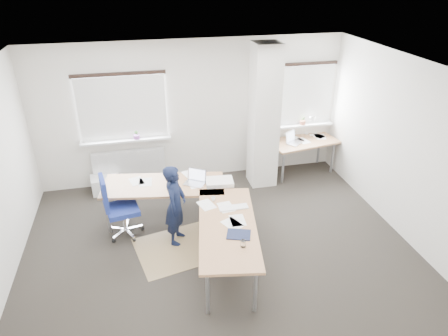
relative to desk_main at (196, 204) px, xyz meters
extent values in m
plane|color=#292521|center=(0.30, -0.30, -0.69)|extent=(6.00, 6.00, 0.00)
cube|color=silver|center=(0.30, 2.20, 0.71)|extent=(6.00, 0.04, 2.80)
cube|color=silver|center=(0.30, -2.80, 0.71)|extent=(6.00, 0.04, 2.80)
cube|color=silver|center=(3.30, -0.30, 0.71)|extent=(0.04, 5.00, 2.80)
cube|color=white|center=(0.30, -0.30, 2.11)|extent=(6.00, 5.00, 0.04)
cube|color=silver|center=(1.60, 1.65, 0.70)|extent=(0.50, 0.50, 2.78)
cube|color=white|center=(-1.00, 2.17, 0.91)|extent=(1.60, 0.04, 1.20)
cube|color=white|center=(-1.00, 2.13, 0.91)|extent=(1.60, 0.02, 1.20)
cube|color=white|center=(-1.00, 2.10, 0.29)|extent=(1.70, 0.20, 0.04)
cube|color=white|center=(2.60, 2.17, 0.91)|extent=(1.20, 0.04, 1.20)
cube|color=white|center=(2.60, 2.13, 0.91)|extent=(1.20, 0.02, 1.20)
cube|color=white|center=(2.60, 2.10, 0.29)|extent=(1.30, 0.20, 0.04)
cube|color=white|center=(-1.00, 2.12, -0.24)|extent=(1.40, 0.10, 0.60)
cylinder|color=#82408E|center=(-0.80, 2.08, 0.35)|extent=(0.12, 0.12, 0.08)
imported|color=#315E25|center=(-0.80, 2.08, 0.39)|extent=(0.09, 0.06, 0.17)
cylinder|color=#A4593F|center=(2.60, 2.08, 0.35)|extent=(0.12, 0.12, 0.08)
imported|color=#315E25|center=(2.60, 2.08, 0.39)|extent=(0.09, 0.07, 0.17)
cube|color=#8D744D|center=(-0.33, -0.13, -0.69)|extent=(1.45, 1.30, 0.01)
cube|color=white|center=(-1.48, 1.95, -0.53)|extent=(0.58, 0.44, 0.32)
cube|color=#9A6D42|center=(-0.44, 0.68, 0.02)|extent=(2.11, 1.14, 0.04)
cube|color=#9A6D42|center=(0.34, -0.68, 0.02)|extent=(1.14, 2.11, 0.04)
cylinder|color=#96979C|center=(-1.38, 0.54, -0.35)|extent=(0.05, 0.05, 0.69)
cylinder|color=#96979C|center=(-1.27, 1.13, -0.35)|extent=(0.05, 0.05, 0.69)
cylinder|color=#96979C|center=(0.50, 0.82, -0.35)|extent=(0.05, 0.05, 0.69)
cylinder|color=#96979C|center=(-0.11, -1.51, -0.35)|extent=(0.05, 0.05, 0.69)
cylinder|color=#96979C|center=(0.48, -1.61, -0.35)|extent=(0.05, 0.05, 0.69)
cylinder|color=#96979C|center=(0.79, 0.16, -0.35)|extent=(0.05, 0.05, 0.69)
cube|color=#B7B7BC|center=(0.07, 0.57, 0.05)|extent=(0.40, 0.37, 0.01)
cube|color=#B7B7BC|center=(0.13, 0.67, 0.16)|extent=(0.30, 0.22, 0.22)
cube|color=silver|center=(0.13, 0.67, 0.16)|extent=(0.26, 0.18, 0.19)
cube|color=white|center=(0.52, -0.29, 0.05)|extent=(0.44, 0.14, 0.02)
cube|color=#141B37|center=(0.43, -0.94, 0.05)|extent=(0.38, 0.33, 0.01)
cube|color=silver|center=(0.47, 0.49, 0.07)|extent=(0.48, 0.37, 0.07)
imported|color=white|center=(0.27, -0.02, 0.07)|extent=(0.09, 0.09, 0.07)
cylinder|color=silver|center=(0.42, -1.20, 0.09)|extent=(0.07, 0.07, 0.10)
cube|color=#9A6D42|center=(2.55, 1.85, 0.02)|extent=(1.50, 0.93, 0.04)
cylinder|color=#96979C|center=(2.00, 1.50, -0.35)|extent=(0.05, 0.05, 0.69)
cylinder|color=#96979C|center=(3.18, 1.71, -0.35)|extent=(0.05, 0.05, 0.69)
cylinder|color=#96979C|center=(1.91, 1.99, -0.35)|extent=(0.05, 0.05, 0.69)
cylinder|color=#96979C|center=(3.10, 2.20, -0.35)|extent=(0.05, 0.05, 0.69)
cube|color=#B7B7BC|center=(2.33, 1.77, 0.05)|extent=(0.40, 0.38, 0.01)
cube|color=#B7B7BC|center=(2.26, 1.86, 0.16)|extent=(0.29, 0.24, 0.22)
cube|color=silver|center=(2.26, 1.86, 0.16)|extent=(0.25, 0.20, 0.19)
cylinder|color=white|center=(2.76, 2.19, 0.05)|extent=(0.10, 0.10, 0.02)
cylinder|color=white|center=(2.76, 2.19, 0.24)|extent=(0.02, 0.16, 0.38)
cylinder|color=white|center=(2.76, 2.07, 0.46)|extent=(0.02, 0.29, 0.13)
cone|color=white|center=(2.76, 1.93, 0.44)|extent=(0.14, 0.16, 0.17)
cube|color=navy|center=(-1.13, 0.44, -0.21)|extent=(0.56, 0.56, 0.08)
cube|color=navy|center=(-1.37, 0.40, 0.15)|extent=(0.14, 0.43, 0.53)
cylinder|color=silver|center=(-1.13, 0.44, -0.41)|extent=(0.06, 0.06, 0.36)
cylinder|color=black|center=(-0.86, 0.49, -0.66)|extent=(0.07, 0.04, 0.06)
cylinder|color=black|center=(-1.09, 0.71, -0.66)|extent=(0.04, 0.07, 0.06)
cylinder|color=black|center=(-1.38, 0.56, -0.66)|extent=(0.07, 0.06, 0.06)
cylinder|color=black|center=(-1.32, 0.24, -0.66)|extent=(0.07, 0.07, 0.06)
cylinder|color=black|center=(-1.00, 0.20, -0.66)|extent=(0.06, 0.07, 0.06)
imported|color=black|center=(-0.31, 0.09, -0.02)|extent=(0.48, 0.57, 1.34)
camera|label=1|loc=(-0.74, -5.17, 3.33)|focal=32.00mm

